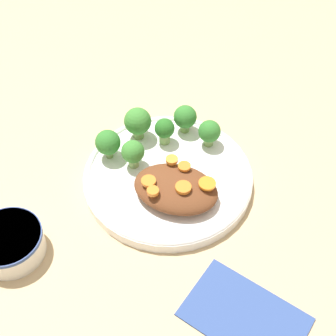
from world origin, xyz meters
The scene contains 17 objects.
ground_plane centered at (0.00, 0.00, 0.00)m, with size 4.00×4.00×0.00m, color tan.
plate centered at (0.00, 0.00, 0.01)m, with size 0.28×0.28×0.02m.
dip_bowl centered at (0.17, 0.20, 0.02)m, with size 0.10×0.10×0.04m.
stew_mound centered at (-0.03, 0.04, 0.04)m, with size 0.14×0.10×0.03m, color brown.
broccoli_floret_0 centered at (0.06, 0.00, 0.05)m, with size 0.04×0.04×0.05m.
broccoli_floret_1 centered at (-0.04, -0.09, 0.05)m, with size 0.04×0.04×0.05m.
broccoli_floret_2 centered at (0.03, -0.07, 0.05)m, with size 0.03×0.03×0.05m.
broccoli_floret_3 centered at (0.11, -0.01, 0.05)m, with size 0.04×0.04×0.06m.
broccoli_floret_4 centered at (0.08, -0.07, 0.06)m, with size 0.05×0.05×0.06m.
broccoli_floret_5 centered at (0.01, -0.11, 0.05)m, with size 0.04×0.04×0.05m.
carrot_slice_0 centered at (-0.07, 0.03, 0.06)m, with size 0.03×0.03×0.00m, color orange.
carrot_slice_1 centered at (0.00, 0.07, 0.06)m, with size 0.02×0.02×0.01m, color orange.
carrot_slice_2 centered at (-0.01, 0.00, 0.06)m, with size 0.02×0.02×0.01m, color orange.
carrot_slice_3 centered at (-0.04, 0.05, 0.06)m, with size 0.02×0.02×0.01m, color orange.
carrot_slice_4 centered at (0.01, 0.05, 0.06)m, with size 0.02×0.02×0.00m, color orange.
carrot_slice_5 centered at (-0.03, 0.01, 0.06)m, with size 0.02×0.02×0.00m, color orange.
napkin centered at (-0.18, 0.19, 0.00)m, with size 0.18×0.14×0.01m.
Camera 1 is at (-0.16, 0.48, 0.61)m, focal length 50.00 mm.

